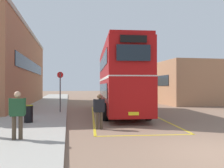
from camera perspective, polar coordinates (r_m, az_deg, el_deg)
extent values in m
plane|color=#846651|center=(21.20, 1.52, -5.78)|extent=(135.60, 135.60, 0.00)
cube|color=#A39E93|center=(23.23, -15.72, -5.13)|extent=(4.00, 57.60, 0.14)
cube|color=#9E6647|center=(26.33, -25.34, 3.12)|extent=(6.07, 20.93, 7.18)
cube|color=#19232D|center=(25.74, -18.72, 3.99)|extent=(0.06, 15.91, 1.10)
cube|color=#A89E8E|center=(26.83, -25.32, 11.19)|extent=(6.19, 21.05, 0.36)
cube|color=#AD7A56|center=(30.51, 15.56, 0.20)|extent=(7.01, 13.86, 4.60)
cube|color=#232D38|center=(29.14, 9.30, 0.67)|extent=(0.06, 10.53, 1.10)
cylinder|color=black|center=(20.14, -2.84, -4.64)|extent=(0.37, 1.02, 1.00)
cylinder|color=black|center=(20.40, 4.20, -4.59)|extent=(0.37, 1.02, 1.00)
cylinder|color=black|center=(13.51, -1.62, -6.74)|extent=(0.37, 1.02, 1.00)
cylinder|color=black|center=(13.90, 8.77, -6.56)|extent=(0.37, 1.02, 1.00)
cube|color=#A80F0F|center=(16.88, 1.89, -2.41)|extent=(3.38, 10.93, 2.10)
cube|color=#A80F0F|center=(16.94, 1.89, 4.71)|extent=(3.36, 10.71, 2.10)
cube|color=#A80F0F|center=(17.08, 1.89, 8.56)|extent=(3.25, 10.60, 0.20)
cube|color=white|center=(16.88, 1.89, 1.16)|extent=(3.40, 10.82, 0.14)
cube|color=#19232D|center=(16.76, -2.28, -1.40)|extent=(0.83, 8.78, 0.84)
cube|color=#19232D|center=(16.84, -2.28, 5.08)|extent=(0.83, 8.78, 0.84)
cube|color=#19232D|center=(17.07, 5.98, -1.38)|extent=(0.83, 8.78, 0.84)
cube|color=#19232D|center=(17.14, 5.98, 4.99)|extent=(0.83, 8.78, 0.84)
cube|color=#19232D|center=(11.65, 5.23, 7.53)|extent=(1.69, 0.19, 0.80)
cube|color=black|center=(11.76, 5.23, 10.82)|extent=(1.33, 0.16, 0.36)
cube|color=#19232D|center=(22.23, 0.15, -0.89)|extent=(1.93, 0.21, 1.00)
cube|color=yellow|center=(11.62, 5.24, -7.14)|extent=(0.52, 0.08, 0.16)
cylinder|color=black|center=(34.36, 0.97, -2.95)|extent=(0.27, 0.92, 0.92)
cylinder|color=black|center=(34.94, 5.05, -2.90)|extent=(0.27, 0.92, 0.92)
cylinder|color=black|center=(29.47, 2.86, -3.37)|extent=(0.27, 0.92, 0.92)
cylinder|color=black|center=(30.14, 7.56, -3.30)|extent=(0.27, 0.92, 0.92)
cube|color=gold|center=(32.16, 4.05, -1.09)|extent=(2.49, 8.36, 2.60)
cube|color=silver|center=(32.17, 4.05, 1.33)|extent=(2.35, 8.03, 0.12)
cube|color=#19232D|center=(31.88, 1.88, -0.47)|extent=(0.07, 6.68, 0.96)
cube|color=#19232D|center=(32.49, 6.18, -0.46)|extent=(0.07, 6.68, 0.96)
cube|color=#19232D|center=(36.24, 2.42, -0.53)|extent=(1.96, 0.05, 1.10)
cylinder|color=#473828|center=(10.95, -2.61, -8.82)|extent=(0.14, 0.14, 0.78)
cylinder|color=#473828|center=(10.91, -3.67, -8.85)|extent=(0.14, 0.14, 0.78)
cube|color=black|center=(10.85, -3.14, -5.26)|extent=(0.47, 0.25, 0.59)
cylinder|color=black|center=(10.90, -1.96, -5.09)|extent=(0.09, 0.09, 0.56)
cylinder|color=black|center=(10.81, -4.33, -5.13)|extent=(0.09, 0.09, 0.56)
sphere|color=brown|center=(10.81, -3.12, -3.01)|extent=(0.21, 0.21, 0.21)
cylinder|color=#473828|center=(8.87, -22.59, -9.78)|extent=(0.14, 0.14, 0.81)
cylinder|color=#473828|center=(8.86, -21.21, -9.80)|extent=(0.14, 0.14, 0.81)
cube|color=#1E4728|center=(8.78, -21.89, -5.24)|extent=(0.49, 0.28, 0.60)
cylinder|color=#1E4728|center=(8.79, -23.42, -5.03)|extent=(0.09, 0.09, 0.57)
cylinder|color=#1E4728|center=(8.76, -20.35, -5.05)|extent=(0.09, 0.09, 0.57)
sphere|color=tan|center=(8.77, -21.87, -2.35)|extent=(0.22, 0.22, 0.22)
cylinder|color=black|center=(12.68, -19.52, -6.86)|extent=(0.43, 0.43, 0.84)
cylinder|color=olive|center=(12.64, -19.52, -4.88)|extent=(0.46, 0.46, 0.04)
cylinder|color=#4C4C51|center=(17.00, -12.41, -1.93)|extent=(0.08, 0.08, 2.79)
cylinder|color=red|center=(17.01, -12.40, 2.17)|extent=(0.43, 0.14, 0.44)
cube|color=gold|center=(15.79, -4.57, -7.63)|extent=(1.27, 12.71, 0.01)
cube|color=gold|center=(16.34, 9.77, -7.38)|extent=(1.27, 12.71, 0.01)
cube|color=gold|center=(9.75, 8.07, -12.17)|extent=(4.13, 0.49, 0.01)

